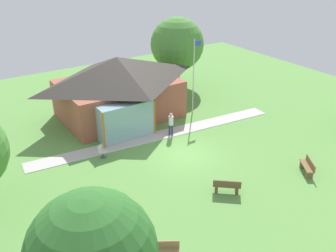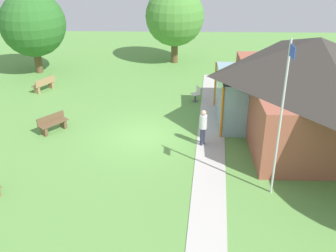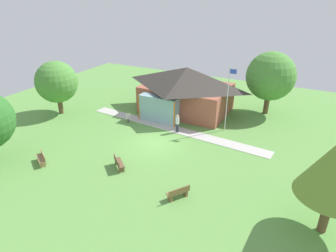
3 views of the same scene
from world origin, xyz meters
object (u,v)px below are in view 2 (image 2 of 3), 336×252
bench_front_center (53,124)px  patio_chair_west (196,94)px  flagpole (281,115)px  tree_lawn_corner (33,24)px  tree_west_hedge (175,17)px  visitor_on_path (203,125)px  bench_front_left (44,85)px  pavilion (309,85)px

bench_front_center → patio_chair_west: patio_chair_west is taller
flagpole → tree_lawn_corner: 19.21m
tree_lawn_corner → tree_west_hedge: size_ratio=1.00×
tree_lawn_corner → patio_chair_west: bearing=65.2°
visitor_on_path → tree_west_hedge: 13.07m
tree_lawn_corner → tree_west_hedge: 9.68m
flagpole → visitor_on_path: bearing=-147.0°
bench_front_left → patio_chair_west: bearing=-67.0°
flagpole → tree_lawn_corner: size_ratio=1.07×
bench_front_center → visitor_on_path: 7.40m
bench_front_center → tree_west_hedge: (-11.56, 5.83, 2.96)m
tree_lawn_corner → flagpole: bearing=43.4°
bench_front_center → tree_west_hedge: tree_west_hedge is taller
bench_front_center → bench_front_left: size_ratio=0.95×
patio_chair_west → tree_west_hedge: 8.17m
patio_chair_west → tree_lawn_corner: bearing=36.7°
pavilion → bench_front_center: (0.25, -12.24, -2.05)m
patio_chair_west → tree_west_hedge: (-7.50, -1.35, 2.94)m
pavilion → patio_chair_west: pavilion is taller
bench_front_center → patio_chair_west: 8.25m
patio_chair_west → bench_front_center: bearing=91.1°
bench_front_center → tree_lawn_corner: bearing=-118.2°
pavilion → tree_lawn_corner: 18.05m
visitor_on_path → tree_lawn_corner: bearing=-99.6°
bench_front_center → visitor_on_path: size_ratio=0.82×
tree_lawn_corner → pavilion: bearing=60.9°
tree_west_hedge → tree_lawn_corner: bearing=-74.7°
pavilion → tree_lawn_corner: size_ratio=1.75×
tree_lawn_corner → tree_west_hedge: (-2.55, 9.34, 0.04)m
flagpole → tree_lawn_corner: bearing=-136.6°
pavilion → tree_west_hedge: bearing=-150.5°
flagpole → tree_west_hedge: bearing=-166.8°
bench_front_center → flagpole: bearing=103.5°
bench_front_left → tree_west_hedge: size_ratio=0.28×
bench_front_left → tree_west_hedge: tree_west_hedge is taller
bench_front_center → bench_front_left: same height
flagpole → bench_front_left: size_ratio=3.91×
bench_front_left → patio_chair_west: (1.42, 9.27, 0.01)m
pavilion → tree_west_hedge: size_ratio=1.75×
pavilion → tree_west_hedge: 13.04m
bench_front_left → tree_lawn_corner: size_ratio=0.27×
flagpole → tree_lawn_corner: (-13.96, -13.20, 0.08)m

